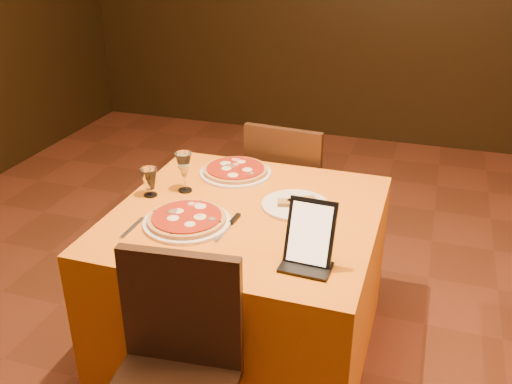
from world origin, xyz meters
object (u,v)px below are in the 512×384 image
(main_table, at_px, (247,285))
(pizza_far, at_px, (235,171))
(chair_main_far, at_px, (293,194))
(wine_glass, at_px, (184,172))
(tablet, at_px, (310,233))
(water_glass, at_px, (150,182))
(pizza_near, at_px, (187,220))

(main_table, height_order, pizza_far, pizza_far)
(chair_main_far, relative_size, wine_glass, 4.79)
(wine_glass, distance_m, tablet, 0.78)
(chair_main_far, distance_m, pizza_far, 0.58)
(wine_glass, bearing_deg, water_glass, -144.31)
(water_glass, bearing_deg, main_table, -1.93)
(main_table, height_order, water_glass, water_glass)
(pizza_near, relative_size, tablet, 1.47)
(chair_main_far, relative_size, pizza_far, 2.61)
(pizza_near, xyz_separation_m, wine_glass, (-0.13, 0.28, 0.08))
(chair_main_far, bearing_deg, tablet, 111.89)
(main_table, distance_m, pizza_near, 0.47)
(pizza_near, xyz_separation_m, pizza_far, (0.02, 0.53, -0.00))
(chair_main_far, bearing_deg, pizza_far, 73.88)
(main_table, distance_m, chair_main_far, 0.82)
(pizza_far, height_order, wine_glass, wine_glass)
(chair_main_far, height_order, tablet, tablet)
(tablet, bearing_deg, water_glass, 161.32)
(water_glass, bearing_deg, tablet, -21.18)
(main_table, distance_m, tablet, 0.67)
(main_table, relative_size, pizza_near, 3.07)
(pizza_near, bearing_deg, wine_glass, 115.75)
(chair_main_far, xyz_separation_m, tablet, (0.34, -1.11, 0.41))
(pizza_near, bearing_deg, chair_main_far, 78.75)
(pizza_near, distance_m, pizza_far, 0.53)
(pizza_far, xyz_separation_m, water_glass, (-0.28, -0.34, 0.05))
(main_table, height_order, wine_glass, wine_glass)
(pizza_near, bearing_deg, pizza_far, 87.86)
(chair_main_far, distance_m, tablet, 1.24)
(pizza_near, bearing_deg, water_glass, 144.58)
(pizza_near, relative_size, wine_glass, 1.88)
(pizza_far, relative_size, water_glass, 2.68)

